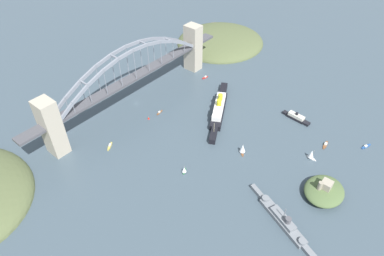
# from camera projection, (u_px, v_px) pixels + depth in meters

# --- Properties ---
(ground_plane) EXTENTS (1400.00, 1400.00, 0.00)m
(ground_plane) POSITION_uv_depth(u_px,v_px,m) (136.00, 103.00, 369.89)
(ground_plane) COLOR #3D4C56
(harbor_arch_bridge) EXTENTS (255.10, 17.87, 67.01)m
(harbor_arch_bridge) POSITION_uv_depth(u_px,v_px,m) (133.00, 79.00, 349.99)
(harbor_arch_bridge) COLOR #ADA38E
(harbor_arch_bridge) RESTS_ON ground
(headland_west_shore) EXTENTS (124.90, 118.32, 27.50)m
(headland_west_shore) POSITION_uv_depth(u_px,v_px,m) (220.00, 42.00, 480.98)
(headland_west_shore) COLOR #515B38
(headland_west_shore) RESTS_ON ground
(ocean_liner) EXTENTS (89.82, 53.87, 17.94)m
(ocean_liner) POSITION_uv_depth(u_px,v_px,m) (219.00, 109.00, 354.15)
(ocean_liner) COLOR black
(ocean_liner) RESTS_ON ground
(naval_cruiser) EXTENTS (32.75, 72.87, 16.53)m
(naval_cruiser) POSITION_uv_depth(u_px,v_px,m) (283.00, 221.00, 253.36)
(naval_cruiser) COLOR slate
(naval_cruiser) RESTS_ON ground
(harbor_ferry_steamer) EXTENTS (8.06, 30.68, 8.15)m
(harbor_ferry_steamer) POSITION_uv_depth(u_px,v_px,m) (296.00, 117.00, 347.41)
(harbor_ferry_steamer) COLOR black
(harbor_ferry_steamer) RESTS_ON ground
(fort_island_mid_harbor) EXTENTS (35.67, 30.67, 16.40)m
(fort_island_mid_harbor) POSITION_uv_depth(u_px,v_px,m) (324.00, 191.00, 272.17)
(fort_island_mid_harbor) COLOR #4C6038
(fort_island_mid_harbor) RESTS_ON ground
(seaplane_taxiing_near_bridge) EXTENTS (9.33, 9.48, 5.17)m
(seaplane_taxiing_near_bridge) POSITION_uv_depth(u_px,v_px,m) (102.00, 94.00, 379.10)
(seaplane_taxiing_near_bridge) COLOR #B7B7B2
(seaplane_taxiing_near_bridge) RESTS_ON ground
(small_boat_0) EXTENTS (12.33, 3.81, 2.10)m
(small_boat_0) POSITION_uv_depth(u_px,v_px,m) (325.00, 145.00, 318.99)
(small_boat_0) COLOR brown
(small_boat_0) RESTS_ON ground
(small_boat_1) EXTENTS (9.21, 2.73, 2.20)m
(small_boat_1) POSITION_uv_depth(u_px,v_px,m) (160.00, 112.00, 356.34)
(small_boat_1) COLOR brown
(small_boat_1) RESTS_ON ground
(small_boat_2) EXTENTS (8.83, 8.11, 10.74)m
(small_boat_2) POSITION_uv_depth(u_px,v_px,m) (243.00, 148.00, 309.15)
(small_boat_2) COLOR brown
(small_boat_2) RESTS_ON ground
(small_boat_3) EXTENTS (9.93, 6.84, 2.46)m
(small_boat_3) POSITION_uv_depth(u_px,v_px,m) (110.00, 146.00, 317.44)
(small_boat_3) COLOR gold
(small_boat_3) RESTS_ON ground
(small_boat_4) EXTENTS (5.70, 9.35, 10.72)m
(small_boat_4) POSITION_uv_depth(u_px,v_px,m) (311.00, 154.00, 303.66)
(small_boat_4) COLOR silver
(small_boat_4) RESTS_ON ground
(small_boat_5) EXTENTS (8.83, 3.16, 2.34)m
(small_boat_5) POSITION_uv_depth(u_px,v_px,m) (205.00, 77.00, 408.21)
(small_boat_5) COLOR #B2231E
(small_boat_5) RESTS_ON ground
(small_boat_6) EXTENTS (11.33, 5.40, 1.95)m
(small_boat_6) POSITION_uv_depth(u_px,v_px,m) (366.00, 146.00, 317.38)
(small_boat_6) COLOR #234C8C
(small_boat_6) RESTS_ON ground
(small_boat_7) EXTENTS (6.85, 5.34, 7.04)m
(small_boat_7) POSITION_uv_depth(u_px,v_px,m) (184.00, 170.00, 291.61)
(small_boat_7) COLOR #2D6B3D
(small_boat_7) RESTS_ON ground
(channel_marker_buoy) EXTENTS (2.20, 2.20, 2.75)m
(channel_marker_buoy) POSITION_uv_depth(u_px,v_px,m) (149.00, 118.00, 348.58)
(channel_marker_buoy) COLOR red
(channel_marker_buoy) RESTS_ON ground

